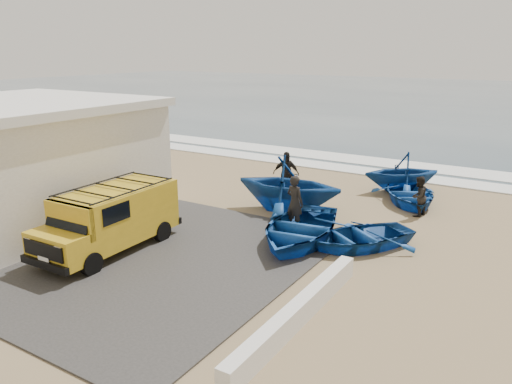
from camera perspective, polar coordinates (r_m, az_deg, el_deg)
The scene contains 16 objects.
ground at distance 16.65m, azimuth -5.94°, elevation -5.51°, with size 160.00×160.00×0.00m, color #927A54.
slab at distance 16.56m, azimuth -15.74°, elevation -6.08°, with size 12.00×10.00×0.05m, color #3C3A37.
ocean at distance 69.14m, azimuth 23.95°, elevation 9.65°, with size 180.00×88.00×0.01m, color #385166.
surf_line at distance 26.72m, azimuth 9.89°, elevation 2.69°, with size 180.00×1.60×0.06m, color white.
surf_wash at distance 29.00m, azimuth 11.75°, elevation 3.63°, with size 180.00×2.20×0.04m, color white.
building at distance 20.25m, azimuth -26.90°, elevation 3.11°, with size 8.40×9.40×4.30m.
parapet at distance 11.80m, azimuth 4.84°, elevation -13.55°, with size 0.35×6.00×0.55m, color silver.
van at distance 16.09m, azimuth -16.24°, elevation -2.74°, with size 2.00×4.76×2.03m.
boat_near_left at distance 16.32m, azimuth 4.96°, elevation -4.17°, with size 3.23×4.53×0.94m, color #13499A.
boat_near_right at distance 16.21m, azimuth 11.75°, elevation -4.97°, with size 2.56×3.58×0.74m, color #13499A.
boat_mid_left at distance 19.21m, azimuth 3.73°, elevation 0.92°, with size 3.57×4.14×2.18m, color #13499A.
boat_mid_right at distance 21.24m, azimuth 17.14°, elevation -0.25°, with size 2.71×3.79×0.78m, color #13499A.
boat_far_left at distance 22.84m, azimuth 16.31°, elevation 2.21°, with size 2.89×3.35×1.76m, color #13499A.
fisherman_front at distance 17.38m, azimuth 4.46°, elevation -1.19°, with size 0.70×0.46×1.92m, color black.
fisherman_middle at distance 19.65m, azimuth 18.07°, elevation -0.47°, with size 0.75×0.58×1.54m, color black.
fisherman_back at distance 21.31m, azimuth 3.44°, elevation 2.09°, with size 1.13×0.47×1.92m, color black.
Camera 1 is at (9.54, -12.21, 6.09)m, focal length 35.00 mm.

